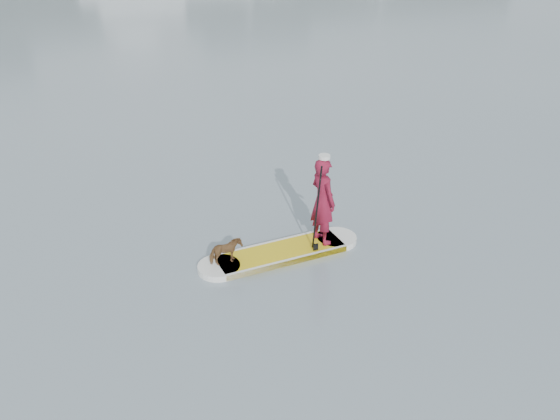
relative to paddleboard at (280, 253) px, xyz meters
name	(u,v)px	position (x,y,z in m)	size (l,w,h in m)	color
paddleboard	(280,253)	(0.00, 0.00, 0.00)	(3.29, 1.00, 0.12)	gold
paddler	(323,201)	(0.90, 0.07, 0.94)	(0.64, 0.42, 1.76)	maroon
white_cap	(324,157)	(0.90, 0.07, 1.85)	(0.22, 0.22, 0.07)	silver
dog	(226,252)	(-1.10, -0.09, 0.31)	(0.27, 0.60, 0.51)	#53351C
paddle	(317,219)	(0.65, -0.23, 0.74)	(0.10, 0.30, 2.00)	black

